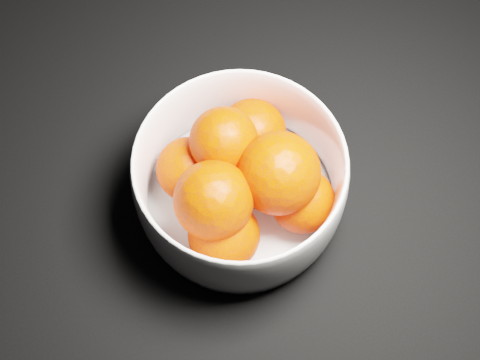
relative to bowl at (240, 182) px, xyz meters
name	(u,v)px	position (x,y,z in m)	size (l,w,h in m)	color
bowl	(240,182)	(0.00, 0.00, 0.00)	(0.19, 0.19, 0.09)	silver
orange_pile	(242,179)	(0.00, 0.00, 0.01)	(0.14, 0.15, 0.11)	red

